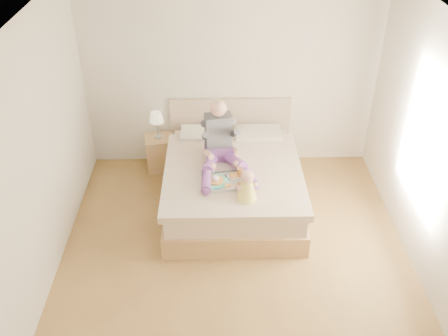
{
  "coord_description": "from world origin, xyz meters",
  "views": [
    {
      "loc": [
        -0.21,
        -4.2,
        4.05
      ],
      "look_at": [
        -0.12,
        0.71,
        0.75
      ],
      "focal_mm": 40.0,
      "sensor_mm": 36.0,
      "label": 1
    }
  ],
  "objects_px": {
    "baby": "(247,187)",
    "tray": "(224,180)",
    "nightstand": "(161,153)",
    "bed": "(232,180)",
    "adult": "(221,146)"
  },
  "relations": [
    {
      "from": "bed",
      "to": "baby",
      "type": "bearing_deg",
      "value": -80.68
    },
    {
      "from": "bed",
      "to": "baby",
      "type": "height_order",
      "value": "bed"
    },
    {
      "from": "adult",
      "to": "tray",
      "type": "distance_m",
      "value": 0.48
    },
    {
      "from": "bed",
      "to": "tray",
      "type": "xyz_separation_m",
      "value": [
        -0.12,
        -0.46,
        0.33
      ]
    },
    {
      "from": "tray",
      "to": "baby",
      "type": "relative_size",
      "value": 1.47
    },
    {
      "from": "bed",
      "to": "baby",
      "type": "distance_m",
      "value": 0.91
    },
    {
      "from": "tray",
      "to": "baby",
      "type": "xyz_separation_m",
      "value": [
        0.25,
        -0.32,
        0.12
      ]
    },
    {
      "from": "nightstand",
      "to": "tray",
      "type": "distance_m",
      "value": 1.59
    },
    {
      "from": "nightstand",
      "to": "adult",
      "type": "height_order",
      "value": "adult"
    },
    {
      "from": "adult",
      "to": "nightstand",
      "type": "bearing_deg",
      "value": 126.65
    },
    {
      "from": "baby",
      "to": "adult",
      "type": "bearing_deg",
      "value": 91.13
    },
    {
      "from": "tray",
      "to": "bed",
      "type": "bearing_deg",
      "value": 67.23
    },
    {
      "from": "adult",
      "to": "tray",
      "type": "bearing_deg",
      "value": -95.25
    },
    {
      "from": "nightstand",
      "to": "baby",
      "type": "distance_m",
      "value": 2.01
    },
    {
      "from": "baby",
      "to": "tray",
      "type": "bearing_deg",
      "value": 108.35
    }
  ]
}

